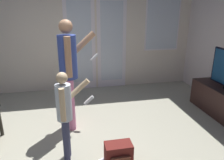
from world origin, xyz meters
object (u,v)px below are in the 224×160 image
person_adult (69,66)px  backpack (119,154)px  loose_keyboard (115,157)px  person_child (65,110)px

person_adult → backpack: 1.41m
backpack → loose_keyboard: backpack is taller
person_child → backpack: 0.83m
loose_keyboard → person_adult: bearing=119.6°
person_child → backpack: bearing=-20.5°
person_child → loose_keyboard: 0.88m
person_adult → loose_keyboard: person_adult is taller
backpack → person_adult: bearing=117.2°
person_adult → person_child: person_adult is taller
backpack → loose_keyboard: size_ratio=0.71×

